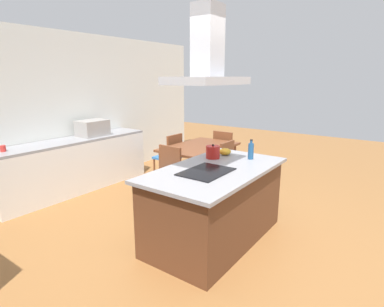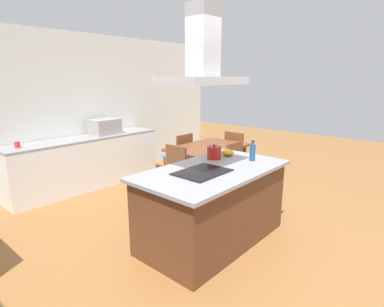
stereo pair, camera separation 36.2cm
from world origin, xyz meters
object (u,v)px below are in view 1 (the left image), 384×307
object	(u,v)px
mixing_bowl	(225,152)
olive_oil_bottle	(251,151)
range_hood	(208,59)
chair_at_right_end	(225,150)
tea_kettle	(213,152)
chair_facing_island	(232,165)
chair_facing_back_wall	(171,154)
chair_at_left_end	(166,171)
cooktop	(206,172)
countertop_microwave	(93,128)
dining_table	(199,150)
coffee_mug_red	(3,148)

from	to	relation	value
mixing_bowl	olive_oil_bottle	bearing A→B (deg)	-90.45
range_hood	chair_at_right_end	bearing A→B (deg)	25.51
tea_kettle	mixing_bowl	bearing A→B (deg)	-10.02
chair_facing_island	chair_facing_back_wall	distance (m)	1.33
tea_kettle	olive_oil_bottle	bearing A→B (deg)	-60.52
mixing_bowl	range_hood	bearing A→B (deg)	-164.22
chair_facing_island	chair_at_left_end	bearing A→B (deg)	143.99
cooktop	range_hood	xyz separation A→B (m)	(-0.00, 0.00, 1.20)
tea_kettle	countertop_microwave	xyz separation A→B (m)	(0.09, 2.61, 0.06)
mixing_bowl	chair_at_left_end	size ratio (longest dim) A/B	0.18
tea_kettle	chair_at_left_end	size ratio (longest dim) A/B	0.26
countertop_microwave	dining_table	world-z (taller)	countertop_microwave
mixing_bowl	chair_facing_back_wall	world-z (taller)	mixing_bowl
dining_table	chair_facing_island	size ratio (longest dim) A/B	1.57
dining_table	tea_kettle	bearing A→B (deg)	-138.48
coffee_mug_red	chair_facing_back_wall	size ratio (longest dim) A/B	0.10
dining_table	chair_at_right_end	bearing A→B (deg)	0.00
mixing_bowl	range_hood	distance (m)	1.43
mixing_bowl	coffee_mug_red	xyz separation A→B (m)	(-1.68, 2.65, -0.00)
cooktop	tea_kettle	xyz separation A→B (m)	(0.57, 0.27, 0.07)
chair_facing_island	chair_at_right_end	bearing A→B (deg)	36.01
mixing_bowl	countertop_microwave	bearing A→B (deg)	93.29
olive_oil_bottle	chair_facing_island	world-z (taller)	olive_oil_bottle
olive_oil_bottle	chair_at_right_end	distance (m)	2.28
tea_kettle	mixing_bowl	size ratio (longest dim) A/B	1.42
chair_at_right_end	mixing_bowl	bearing A→B (deg)	-150.39
coffee_mug_red	chair_at_left_end	world-z (taller)	coffee_mug_red
olive_oil_bottle	chair_facing_back_wall	size ratio (longest dim) A/B	0.29
chair_at_left_end	range_hood	xyz separation A→B (m)	(-0.73, -1.22, 1.59)
countertop_microwave	range_hood	bearing A→B (deg)	-102.98
mixing_bowl	chair_facing_island	world-z (taller)	mixing_bowl
cooktop	chair_at_right_end	distance (m)	2.87
tea_kettle	dining_table	xyz separation A→B (m)	(1.07, 0.95, -0.31)
mixing_bowl	chair_facing_island	distance (m)	0.99
olive_oil_bottle	dining_table	size ratio (longest dim) A/B	0.18
chair_at_right_end	dining_table	bearing A→B (deg)	180.00
cooktop	countertop_microwave	world-z (taller)	countertop_microwave
countertop_microwave	dining_table	bearing A→B (deg)	-59.34
chair_facing_back_wall	range_hood	xyz separation A→B (m)	(-1.65, -1.89, 1.59)
coffee_mug_red	chair_at_left_end	size ratio (longest dim) A/B	0.10
mixing_bowl	dining_table	distance (m)	1.32
chair_facing_island	coffee_mug_red	bearing A→B (deg)	137.19
chair_at_right_end	chair_facing_island	world-z (taller)	same
cooktop	tea_kettle	bearing A→B (deg)	25.46
countertop_microwave	chair_facing_island	world-z (taller)	countertop_microwave
tea_kettle	chair_at_right_end	xyz separation A→B (m)	(1.99, 0.95, -0.47)
chair_at_right_end	chair_at_left_end	size ratio (longest dim) A/B	1.00
chair_facing_island	olive_oil_bottle	bearing A→B (deg)	-139.71
tea_kettle	coffee_mug_red	xyz separation A→B (m)	(-1.43, 2.61, -0.04)
dining_table	chair_at_left_end	xyz separation A→B (m)	(-0.92, 0.00, -0.16)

